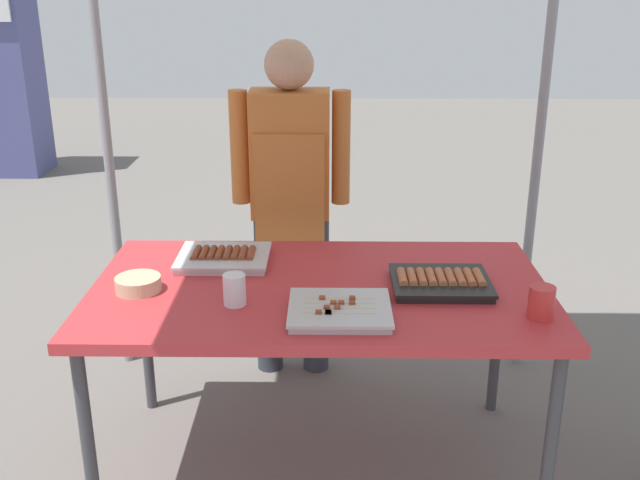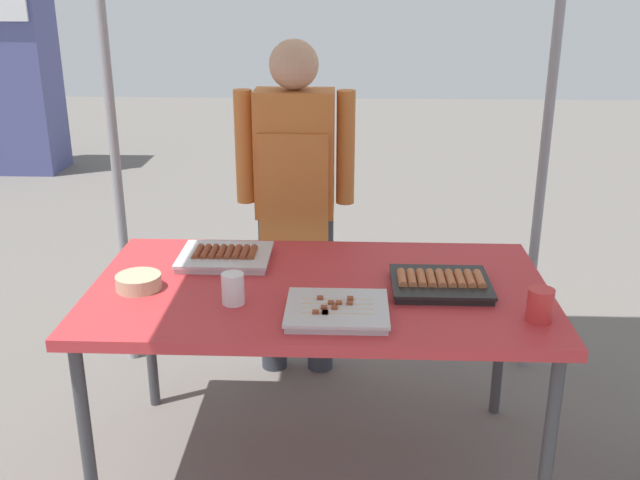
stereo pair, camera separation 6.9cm
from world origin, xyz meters
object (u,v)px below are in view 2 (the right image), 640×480
at_px(vendor_woman, 295,187).
at_px(tray_pork_links, 225,256).
at_px(neighbor_stall_left, 12,65).
at_px(drink_cup_near_edge, 233,289).
at_px(drink_cup_by_wok, 540,305).
at_px(tray_grilled_sausages, 440,283).
at_px(condiment_bowl, 139,282).
at_px(tray_meat_skewers, 337,310).
at_px(stall_table, 319,299).

bearing_deg(vendor_woman, tray_pork_links, 66.21).
distance_m(tray_pork_links, neighbor_stall_left, 5.01).
height_order(drink_cup_near_edge, drink_cup_by_wok, same).
relative_size(tray_grilled_sausages, tray_pork_links, 0.99).
relative_size(condiment_bowl, drink_cup_near_edge, 1.48).
bearing_deg(drink_cup_by_wok, drink_cup_near_edge, 174.94).
bearing_deg(condiment_bowl, drink_cup_by_wok, -8.31).
xyz_separation_m(tray_meat_skewers, vendor_woman, (-0.20, 0.98, 0.13)).
xyz_separation_m(tray_grilled_sausages, tray_meat_skewers, (-0.35, -0.23, -0.00)).
height_order(stall_table, tray_grilled_sausages, tray_grilled_sausages).
relative_size(stall_table, drink_cup_near_edge, 15.11).
bearing_deg(tray_grilled_sausages, drink_cup_by_wok, -40.00).
distance_m(tray_meat_skewers, drink_cup_near_edge, 0.35).
height_order(condiment_bowl, drink_cup_by_wok, drink_cup_by_wok).
height_order(tray_pork_links, drink_cup_near_edge, drink_cup_near_edge).
distance_m(drink_cup_by_wok, neighbor_stall_left, 6.01).
height_order(tray_meat_skewers, drink_cup_near_edge, drink_cup_near_edge).
distance_m(tray_meat_skewers, neighbor_stall_left, 5.63).
bearing_deg(neighbor_stall_left, tray_pork_links, -57.64).
xyz_separation_m(stall_table, drink_cup_near_edge, (-0.28, -0.16, 0.11)).
height_order(stall_table, tray_meat_skewers, tray_meat_skewers).
bearing_deg(neighbor_stall_left, drink_cup_by_wok, -51.38).
bearing_deg(tray_grilled_sausages, tray_meat_skewers, -147.45).
distance_m(stall_table, drink_cup_by_wok, 0.75).
bearing_deg(tray_pork_links, vendor_woman, 66.21).
relative_size(stall_table, tray_pork_links, 4.66).
bearing_deg(stall_table, tray_pork_links, 149.83).
height_order(tray_grilled_sausages, tray_meat_skewers, tray_grilled_sausages).
xyz_separation_m(tray_pork_links, neighbor_stall_left, (-2.68, 4.23, 0.23)).
bearing_deg(drink_cup_by_wok, neighbor_stall_left, 128.62).
bearing_deg(tray_grilled_sausages, drink_cup_near_edge, -167.93).
distance_m(stall_table, condiment_bowl, 0.63).
height_order(drink_cup_near_edge, neighbor_stall_left, neighbor_stall_left).
bearing_deg(tray_meat_skewers, tray_pork_links, 133.59).
xyz_separation_m(drink_cup_near_edge, vendor_woman, (0.14, 0.90, 0.10)).
bearing_deg(tray_grilled_sausages, tray_pork_links, 163.81).
relative_size(drink_cup_by_wok, vendor_woman, 0.07).
distance_m(condiment_bowl, neighbor_stall_left, 5.11).
relative_size(tray_grilled_sausages, drink_cup_near_edge, 3.21).
distance_m(stall_table, tray_grilled_sausages, 0.43).
bearing_deg(tray_pork_links, drink_cup_near_edge, -76.77).
bearing_deg(tray_meat_skewers, condiment_bowl, 165.09).
bearing_deg(tray_pork_links, tray_meat_skewers, -46.41).
xyz_separation_m(condiment_bowl, drink_cup_by_wok, (1.33, -0.19, 0.03)).
bearing_deg(vendor_woman, stall_table, 100.59).
height_order(tray_grilled_sausages, neighbor_stall_left, neighbor_stall_left).
relative_size(tray_meat_skewers, vendor_woman, 0.21).
bearing_deg(tray_meat_skewers, stall_table, 105.28).
distance_m(tray_pork_links, condiment_bowl, 0.37).
height_order(drink_cup_near_edge, vendor_woman, vendor_woman).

